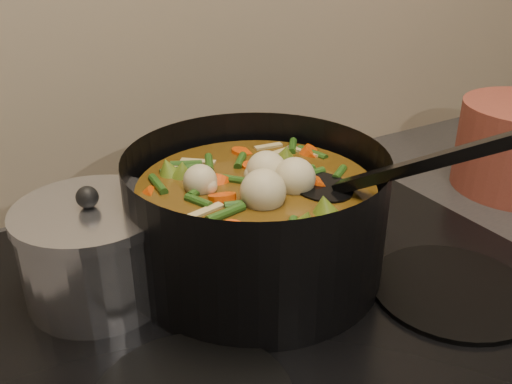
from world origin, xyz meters
TOP-DOWN VIEW (x-y plane):
  - stovetop at (0.00, 1.93)m, footprint 0.62×0.54m
  - stockpot at (-0.00, 1.95)m, footprint 0.34×0.39m
  - saucepan at (-0.18, 2.00)m, footprint 0.16×0.16m

SIDE VIEW (x-z plane):
  - stovetop at x=0.00m, z-range 0.91..0.93m
  - saucepan at x=-0.18m, z-range 0.92..1.05m
  - stockpot at x=0.00m, z-range 0.89..1.11m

